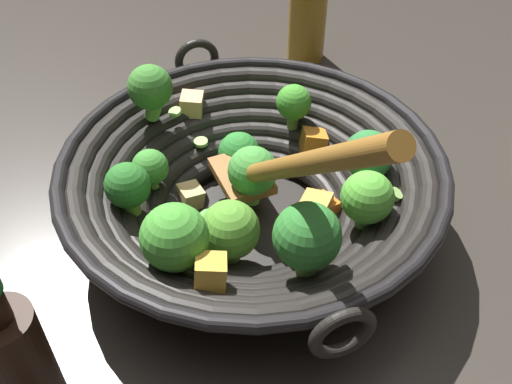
% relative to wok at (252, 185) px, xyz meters
% --- Properties ---
extents(ground_plane, '(4.00, 4.00, 0.00)m').
position_rel_wok_xyz_m(ground_plane, '(0.00, -0.00, -0.06)').
color(ground_plane, '#332D28').
extents(wok, '(0.41, 0.38, 0.27)m').
position_rel_wok_xyz_m(wok, '(0.00, 0.00, 0.00)').
color(wok, black).
rests_on(wok, ground).
extents(soy_sauce_bottle, '(0.05, 0.05, 0.16)m').
position_rel_wok_xyz_m(soy_sauce_bottle, '(-0.06, 0.25, 0.01)').
color(soy_sauce_bottle, black).
rests_on(soy_sauce_bottle, ground).
extents(cooking_oil_bottle, '(0.05, 0.05, 0.19)m').
position_rel_wok_xyz_m(cooking_oil_bottle, '(0.24, -0.26, 0.02)').
color(cooking_oil_bottle, '#AD7F23').
rests_on(cooking_oil_bottle, ground).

